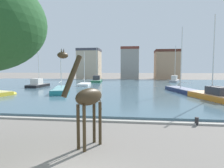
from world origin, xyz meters
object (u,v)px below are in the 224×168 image
(sailboat_green, at_px, (97,80))
(sailboat_grey, at_px, (175,80))
(sailboat_navy, at_px, (180,90))
(sailboat_black, at_px, (39,85))
(sailboat_orange, at_px, (212,96))
(mooring_bollard, at_px, (197,121))
(sailboat_white, at_px, (85,85))
(giraffe_statue, at_px, (87,99))
(sailboat_teal, at_px, (62,90))

(sailboat_green, height_order, sailboat_grey, sailboat_grey)
(sailboat_navy, bearing_deg, sailboat_grey, 80.65)
(sailboat_black, relative_size, sailboat_orange, 0.97)
(mooring_bollard, bearing_deg, sailboat_grey, 80.74)
(sailboat_navy, bearing_deg, sailboat_black, 169.94)
(sailboat_navy, height_order, sailboat_white, sailboat_navy)
(giraffe_statue, distance_m, sailboat_navy, 22.19)
(sailboat_teal, distance_m, mooring_bollard, 19.98)
(mooring_bollard, bearing_deg, sailboat_green, 110.81)
(sailboat_teal, relative_size, sailboat_grey, 0.97)
(sailboat_orange, xyz_separation_m, sailboat_teal, (-18.78, 4.58, -0.13))
(sailboat_orange, xyz_separation_m, sailboat_navy, (-1.80, 6.86, -0.16))
(giraffe_statue, relative_size, sailboat_black, 0.48)
(giraffe_statue, distance_m, mooring_bollard, 7.62)
(sailboat_green, relative_size, sailboat_orange, 1.02)
(sailboat_black, bearing_deg, sailboat_teal, -43.53)
(giraffe_statue, distance_m, sailboat_teal, 20.01)
(sailboat_navy, relative_size, sailboat_white, 1.37)
(giraffe_statue, distance_m, sailboat_grey, 42.93)
(sailboat_black, distance_m, sailboat_teal, 9.44)
(sailboat_white, relative_size, sailboat_grey, 0.75)
(giraffe_statue, xyz_separation_m, mooring_bollard, (6.02, 4.23, -1.98))
(sailboat_black, relative_size, sailboat_green, 0.95)
(sailboat_orange, height_order, mooring_bollard, sailboat_orange)
(sailboat_black, height_order, sailboat_green, sailboat_green)
(sailboat_teal, relative_size, mooring_bollard, 17.80)
(sailboat_black, xyz_separation_m, sailboat_grey, (27.25, 16.58, 0.01))
(sailboat_black, relative_size, mooring_bollard, 18.04)
(mooring_bollard, bearing_deg, sailboat_black, 136.19)
(sailboat_green, relative_size, sailboat_white, 1.38)
(sailboat_orange, distance_m, sailboat_white, 23.62)
(sailboat_green, xyz_separation_m, sailboat_teal, (-0.87, -21.68, -0.13))
(sailboat_orange, relative_size, mooring_bollard, 18.56)
(giraffe_statue, relative_size, sailboat_white, 0.63)
(sailboat_grey, bearing_deg, mooring_bollard, -99.26)
(giraffe_statue, height_order, sailboat_grey, sailboat_grey)
(sailboat_orange, bearing_deg, mooring_bollard, -115.36)
(sailboat_black, bearing_deg, sailboat_green, 63.05)
(sailboat_black, relative_size, sailboat_grey, 0.98)
(sailboat_black, height_order, sailboat_grey, sailboat_grey)
(sailboat_grey, bearing_deg, sailboat_black, -148.69)
(giraffe_statue, height_order, sailboat_black, sailboat_black)
(sailboat_black, distance_m, sailboat_orange, 27.92)
(sailboat_teal, distance_m, sailboat_navy, 17.13)
(sailboat_black, xyz_separation_m, sailboat_orange, (25.63, -11.09, -0.01))
(giraffe_statue, xyz_separation_m, sailboat_black, (-15.21, 24.59, -1.63))
(sailboat_teal, xyz_separation_m, sailboat_grey, (20.41, 23.08, 0.15))
(sailboat_black, height_order, sailboat_navy, sailboat_navy)
(giraffe_statue, xyz_separation_m, sailboat_orange, (10.42, 13.51, -1.64))
(sailboat_orange, distance_m, mooring_bollard, 10.27)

